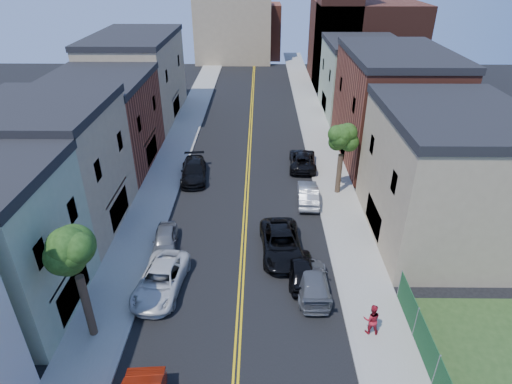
{
  "coord_description": "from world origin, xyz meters",
  "views": [
    {
      "loc": [
        1.14,
        -2.43,
        18.25
      ],
      "look_at": [
        0.85,
        26.55,
        2.0
      ],
      "focal_mm": 29.83,
      "sensor_mm": 36.0,
      "label": 1
    }
  ],
  "objects_px": {
    "white_pickup": "(161,280)",
    "black_car_right": "(301,269)",
    "grey_car_right": "(312,281)",
    "black_suv_lane": "(281,243)",
    "silver_car_right": "(308,194)",
    "black_car_left": "(194,171)",
    "pedestrian_right": "(372,319)",
    "dark_car_right_far": "(303,160)",
    "grey_car_left": "(165,240)"
  },
  "relations": [
    {
      "from": "grey_car_left",
      "to": "black_car_right",
      "type": "relative_size",
      "value": 0.91
    },
    {
      "from": "black_suv_lane",
      "to": "pedestrian_right",
      "type": "xyz_separation_m",
      "value": [
        4.55,
        -7.2,
        0.28
      ]
    },
    {
      "from": "silver_car_right",
      "to": "dark_car_right_far",
      "type": "bearing_deg",
      "value": -88.6
    },
    {
      "from": "white_pickup",
      "to": "silver_car_right",
      "type": "xyz_separation_m",
      "value": [
        10.08,
        10.87,
        -0.02
      ]
    },
    {
      "from": "black_car_left",
      "to": "dark_car_right_far",
      "type": "bearing_deg",
      "value": 8.72
    },
    {
      "from": "black_car_left",
      "to": "grey_car_left",
      "type": "bearing_deg",
      "value": -98.42
    },
    {
      "from": "black_car_left",
      "to": "black_suv_lane",
      "type": "bearing_deg",
      "value": -61.4
    },
    {
      "from": "grey_car_right",
      "to": "silver_car_right",
      "type": "relative_size",
      "value": 1.07
    },
    {
      "from": "black_suv_lane",
      "to": "dark_car_right_far",
      "type": "bearing_deg",
      "value": 75.67
    },
    {
      "from": "grey_car_right",
      "to": "black_suv_lane",
      "type": "distance_m",
      "value": 4.14
    },
    {
      "from": "pedestrian_right",
      "to": "black_suv_lane",
      "type": "bearing_deg",
      "value": -52.23
    },
    {
      "from": "grey_car_right",
      "to": "dark_car_right_far",
      "type": "relative_size",
      "value": 0.91
    },
    {
      "from": "black_car_left",
      "to": "black_car_right",
      "type": "distance_m",
      "value": 16.44
    },
    {
      "from": "black_car_left",
      "to": "pedestrian_right",
      "type": "distance_m",
      "value": 22.09
    },
    {
      "from": "black_car_left",
      "to": "grey_car_right",
      "type": "xyz_separation_m",
      "value": [
        9.36,
        -15.0,
        -0.09
      ]
    },
    {
      "from": "white_pickup",
      "to": "grey_car_left",
      "type": "bearing_deg",
      "value": 103.32
    },
    {
      "from": "silver_car_right",
      "to": "white_pickup",
      "type": "bearing_deg",
      "value": 49.68
    },
    {
      "from": "black_car_right",
      "to": "dark_car_right_far",
      "type": "xyz_separation_m",
      "value": [
        1.49,
        16.51,
        0.0
      ]
    },
    {
      "from": "grey_car_left",
      "to": "black_car_left",
      "type": "relative_size",
      "value": 0.72
    },
    {
      "from": "white_pickup",
      "to": "black_suv_lane",
      "type": "distance_m",
      "value": 8.47
    },
    {
      "from": "black_car_left",
      "to": "pedestrian_right",
      "type": "bearing_deg",
      "value": -62.12
    },
    {
      "from": "white_pickup",
      "to": "grey_car_left",
      "type": "xyz_separation_m",
      "value": [
        -0.59,
        4.36,
        -0.1
      ]
    },
    {
      "from": "white_pickup",
      "to": "pedestrian_right",
      "type": "relative_size",
      "value": 2.95
    },
    {
      "from": "dark_car_right_far",
      "to": "black_suv_lane",
      "type": "relative_size",
      "value": 0.92
    },
    {
      "from": "black_car_right",
      "to": "black_suv_lane",
      "type": "distance_m",
      "value": 2.9
    },
    {
      "from": "grey_car_left",
      "to": "pedestrian_right",
      "type": "bearing_deg",
      "value": -37.15
    },
    {
      "from": "black_car_left",
      "to": "black_suv_lane",
      "type": "distance_m",
      "value": 13.58
    },
    {
      "from": "grey_car_left",
      "to": "white_pickup",
      "type": "bearing_deg",
      "value": -88.09
    },
    {
      "from": "grey_car_right",
      "to": "silver_car_right",
      "type": "bearing_deg",
      "value": -94.19
    },
    {
      "from": "white_pickup",
      "to": "black_car_right",
      "type": "xyz_separation_m",
      "value": [
        8.73,
        1.15,
        -0.03
      ]
    },
    {
      "from": "grey_car_left",
      "to": "grey_car_right",
      "type": "bearing_deg",
      "value": -29.29
    },
    {
      "from": "grey_car_left",
      "to": "black_car_right",
      "type": "xyz_separation_m",
      "value": [
        9.32,
        -3.21,
        0.07
      ]
    },
    {
      "from": "pedestrian_right",
      "to": "grey_car_left",
      "type": "bearing_deg",
      "value": -25.88
    },
    {
      "from": "white_pickup",
      "to": "dark_car_right_far",
      "type": "distance_m",
      "value": 20.4
    },
    {
      "from": "grey_car_left",
      "to": "black_suv_lane",
      "type": "height_order",
      "value": "black_suv_lane"
    },
    {
      "from": "grey_car_right",
      "to": "black_suv_lane",
      "type": "bearing_deg",
      "value": -65.23
    },
    {
      "from": "silver_car_right",
      "to": "black_suv_lane",
      "type": "distance_m",
      "value": 7.49
    },
    {
      "from": "black_suv_lane",
      "to": "pedestrian_right",
      "type": "relative_size",
      "value": 3.12
    },
    {
      "from": "black_car_right",
      "to": "black_car_left",
      "type": "bearing_deg",
      "value": -59.37
    },
    {
      "from": "dark_car_right_far",
      "to": "black_suv_lane",
      "type": "xyz_separation_m",
      "value": [
        -2.65,
        -13.85,
        0.07
      ]
    },
    {
      "from": "white_pickup",
      "to": "black_car_right",
      "type": "bearing_deg",
      "value": 13.14
    },
    {
      "from": "silver_car_right",
      "to": "black_car_left",
      "type": "bearing_deg",
      "value": -19.89
    },
    {
      "from": "white_pickup",
      "to": "black_suv_lane",
      "type": "height_order",
      "value": "black_suv_lane"
    },
    {
      "from": "black_car_right",
      "to": "silver_car_right",
      "type": "distance_m",
      "value": 9.82
    },
    {
      "from": "black_car_left",
      "to": "black_car_right",
      "type": "height_order",
      "value": "black_car_left"
    },
    {
      "from": "black_car_left",
      "to": "white_pickup",
      "type": "bearing_deg",
      "value": -95.35
    },
    {
      "from": "black_car_right",
      "to": "dark_car_right_far",
      "type": "distance_m",
      "value": 16.58
    },
    {
      "from": "black_car_right",
      "to": "dark_car_right_far",
      "type": "bearing_deg",
      "value": -96.8
    },
    {
      "from": "black_suv_lane",
      "to": "grey_car_left",
      "type": "bearing_deg",
      "value": 172.64
    },
    {
      "from": "white_pickup",
      "to": "grey_car_right",
      "type": "height_order",
      "value": "white_pickup"
    }
  ]
}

